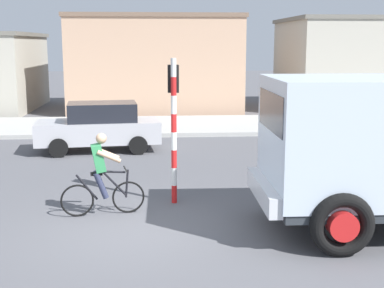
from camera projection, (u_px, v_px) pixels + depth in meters
The scene contains 6 objects.
ground_plane at pixel (137, 231), 10.19m from camera, with size 120.00×120.00×0.00m, color #56565B.
sidewalk_far at pixel (145, 126), 22.69m from camera, with size 80.00×5.00×0.16m, color #ADADA8.
cyclist at pixel (102, 174), 11.02m from camera, with size 1.71×0.55×1.72m.
traffic_light_pole at pixel (174, 110), 11.72m from camera, with size 0.24×0.43×3.20m.
car_red_near at pixel (99, 126), 17.68m from camera, with size 4.15×2.18×1.60m.
building_mid_block at pixel (155, 63), 28.55m from camera, with size 8.76×6.82×4.92m.
Camera 1 is at (0.32, -9.76, 3.51)m, focal length 50.29 mm.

